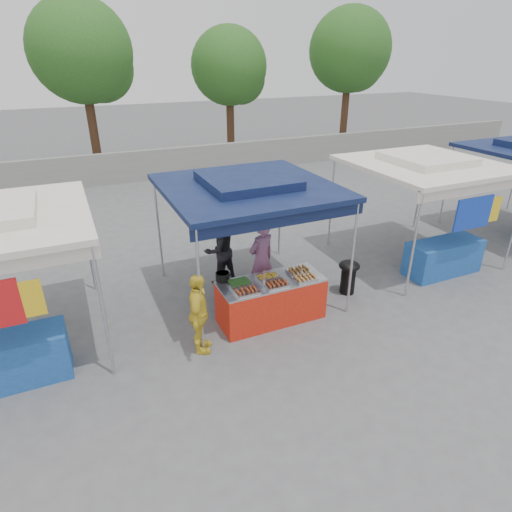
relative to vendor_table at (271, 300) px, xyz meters
name	(u,v)px	position (x,y,z in m)	size (l,w,h in m)	color
ground_plane	(268,316)	(0.00, 0.10, -0.43)	(80.00, 80.00, 0.00)	#5A5A5C
back_wall	(150,165)	(0.00, 11.10, 0.17)	(40.00, 0.25, 1.20)	gray
main_canopy	(248,187)	(0.00, 1.07, 1.94)	(3.20, 3.20, 2.57)	#BBBCC3
neighbor_stall_right	(434,201)	(4.50, 0.67, 1.18)	(3.20, 3.20, 2.57)	#BBBCC3
tree_1	(85,56)	(-1.67, 13.06, 4.16)	(3.90, 3.90, 6.70)	#412819
tree_2	(232,70)	(4.51, 13.39, 3.57)	(3.47, 3.40, 5.85)	#412819
tree_3	(351,54)	(10.59, 12.86, 4.21)	(3.94, 3.94, 6.77)	#412819
vendor_table	(271,300)	(0.00, 0.00, 0.00)	(2.00, 0.80, 0.85)	red
food_tray_fl	(247,291)	(-0.60, -0.24, 0.46)	(0.42, 0.30, 0.07)	silver
food_tray_fm	(276,284)	(-0.01, -0.23, 0.46)	(0.42, 0.30, 0.07)	silver
food_tray_fr	(305,278)	(0.58, -0.24, 0.46)	(0.42, 0.30, 0.07)	silver
food_tray_bl	(239,283)	(-0.61, 0.10, 0.46)	(0.42, 0.30, 0.07)	silver
food_tray_bm	(268,277)	(-0.03, 0.11, 0.46)	(0.42, 0.30, 0.07)	silver
food_tray_br	(298,271)	(0.62, 0.07, 0.46)	(0.42, 0.30, 0.07)	silver
cooking_pot	(223,276)	(-0.82, 0.38, 0.50)	(0.26, 0.26, 0.15)	black
skewer_cup	(264,282)	(-0.19, -0.09, 0.48)	(0.08, 0.08, 0.11)	#BBBCC3
wok_burner	(349,274)	(1.95, 0.24, 0.02)	(0.45, 0.45, 0.75)	black
crate_left	(237,301)	(-0.46, 0.63, -0.26)	(0.54, 0.38, 0.32)	#1435A2
crate_right	(268,297)	(0.20, 0.53, -0.28)	(0.49, 0.34, 0.29)	#1435A2
crate_stacked	(268,285)	(0.20, 0.53, 0.01)	(0.46, 0.32, 0.28)	#1435A2
vendor_woman	(261,259)	(0.19, 0.85, 0.44)	(0.63, 0.42, 1.74)	#89577E
helper_man	(219,250)	(-0.37, 1.84, 0.35)	(0.76, 0.59, 1.56)	black
customer_person	(199,314)	(-1.54, -0.38, 0.31)	(0.87, 0.36, 1.48)	yellow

